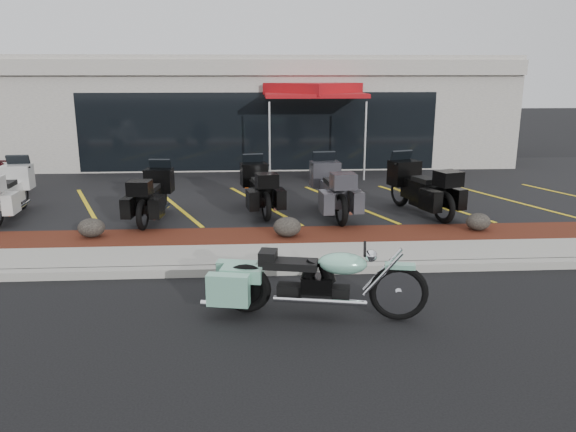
{
  "coord_description": "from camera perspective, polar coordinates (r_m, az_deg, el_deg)",
  "views": [
    {
      "loc": [
        -0.2,
        -8.48,
        3.49
      ],
      "look_at": [
        0.4,
        1.2,
        0.97
      ],
      "focal_mm": 35.0,
      "sensor_mm": 36.0,
      "label": 1
    }
  ],
  "objects": [
    {
      "name": "dealership_building",
      "position": [
        23.0,
        -3.11,
        10.82
      ],
      "size": [
        18.0,
        8.16,
        4.0
      ],
      "color": "gray",
      "rests_on": "ground"
    },
    {
      "name": "boulder_right",
      "position": [
        12.73,
        18.76,
        -0.55
      ],
      "size": [
        0.53,
        0.44,
        0.37
      ],
      "primitive_type": "ellipsoid",
      "color": "black",
      "rests_on": "mulch_bed"
    },
    {
      "name": "popup_canopy",
      "position": [
        18.82,
        2.56,
        12.54
      ],
      "size": [
        3.63,
        3.63,
        2.96
      ],
      "rotation": [
        0.0,
        0.0,
        -0.16
      ],
      "color": "silver",
      "rests_on": "upper_lot"
    },
    {
      "name": "traffic_cone",
      "position": [
        16.64,
        -3.77,
        3.64
      ],
      "size": [
        0.45,
        0.45,
        0.4
      ],
      "primitive_type": "cone",
      "rotation": [
        0.0,
        0.0,
        -0.35
      ],
      "color": "#D84707",
      "rests_on": "upper_lot"
    },
    {
      "name": "upper_lot",
      "position": [
        17.02,
        -2.82,
        2.95
      ],
      "size": [
        26.0,
        9.6,
        0.15
      ],
      "primitive_type": "cube",
      "color": "black",
      "rests_on": "ground"
    },
    {
      "name": "touring_black_front",
      "position": [
        13.9,
        -12.78,
        3.03
      ],
      "size": [
        1.07,
        2.31,
        1.3
      ],
      "primitive_type": null,
      "rotation": [
        0.0,
        0.0,
        1.47
      ],
      "color": "black",
      "rests_on": "upper_lot"
    },
    {
      "name": "touring_grey",
      "position": [
        14.01,
        3.64,
        3.71
      ],
      "size": [
        1.19,
        2.54,
        1.43
      ],
      "primitive_type": null,
      "rotation": [
        0.0,
        0.0,
        1.67
      ],
      "color": "#323237",
      "rests_on": "upper_lot"
    },
    {
      "name": "hero_cruiser",
      "position": [
        8.16,
        11.21,
        -6.84
      ],
      "size": [
        3.24,
        1.39,
        1.11
      ],
      "primitive_type": null,
      "rotation": [
        0.0,
        0.0,
        -0.2
      ],
      "color": "#7FC5A7",
      "rests_on": "ground"
    },
    {
      "name": "curb",
      "position": [
        9.98,
        -2.2,
        -5.47
      ],
      "size": [
        24.0,
        0.25,
        0.15
      ],
      "primitive_type": "cube",
      "color": "gray",
      "rests_on": "ground"
    },
    {
      "name": "touring_white",
      "position": [
        15.33,
        -25.55,
        3.12
      ],
      "size": [
        1.03,
        2.38,
        1.36
      ],
      "primitive_type": null,
      "rotation": [
        0.0,
        0.0,
        1.63
      ],
      "color": "silver",
      "rests_on": "upper_lot"
    },
    {
      "name": "mulch_bed",
      "position": [
        11.78,
        -2.43,
        -2.29
      ],
      "size": [
        24.0,
        1.2,
        0.16
      ],
      "primitive_type": "cube",
      "color": "#39150D",
      "rests_on": "ground"
    },
    {
      "name": "ground",
      "position": [
        9.17,
        -2.05,
        -7.83
      ],
      "size": [
        90.0,
        90.0,
        0.0
      ],
      "primitive_type": "plane",
      "color": "black",
      "rests_on": "ground"
    },
    {
      "name": "sidewalk",
      "position": [
        10.64,
        -2.3,
        -4.18
      ],
      "size": [
        24.0,
        1.2,
        0.15
      ],
      "primitive_type": "cube",
      "color": "gray",
      "rests_on": "ground"
    },
    {
      "name": "touring_black_mid",
      "position": [
        14.3,
        -3.56,
        3.73
      ],
      "size": [
        1.26,
        2.4,
        1.33
      ],
      "primitive_type": null,
      "rotation": [
        0.0,
        0.0,
        1.75
      ],
      "color": "black",
      "rests_on": "upper_lot"
    },
    {
      "name": "touring_black_rear",
      "position": [
        14.41,
        11.37,
        3.76
      ],
      "size": [
        1.67,
        2.63,
        1.43
      ],
      "primitive_type": null,
      "rotation": [
        0.0,
        0.0,
        1.89
      ],
      "color": "black",
      "rests_on": "upper_lot"
    },
    {
      "name": "boulder_left",
      "position": [
        12.24,
        -19.35,
        -1.13
      ],
      "size": [
        0.55,
        0.46,
        0.39
      ],
      "primitive_type": "ellipsoid",
      "color": "black",
      "rests_on": "mulch_bed"
    },
    {
      "name": "boulder_mid",
      "position": [
        11.58,
        -0.08,
        -1.11
      ],
      "size": [
        0.58,
        0.48,
        0.41
      ],
      "primitive_type": "ellipsoid",
      "color": "black",
      "rests_on": "mulch_bed"
    }
  ]
}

